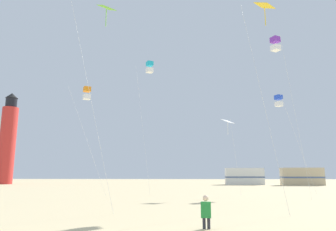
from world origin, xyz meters
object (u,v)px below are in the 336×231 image
Objects in this scene: kite_diamond_lime at (105,15)px; rv_van_white at (244,176)px; kite_box_blue at (279,101)px; lighthouse_distant at (8,140)px; kite_box_orange at (87,93)px; kite_box_violet at (276,44)px; rv_van_tan at (302,177)px; kite_box_cyan at (150,67)px; kite_diamond_white at (228,124)px; kite_diamond_gold at (264,13)px; kite_flyer_standing at (206,211)px.

rv_van_white is at bearing 68.90° from kite_diamond_lime.
lighthouse_distant reaches higher than kite_box_blue.
kite_box_violet is at bearing -9.60° from kite_box_orange.
rv_van_tan is at bearing 56.66° from kite_diamond_lime.
kite_box_cyan reaches higher than kite_diamond_white.
kite_diamond_white is (-5.59, -3.45, -2.81)m from kite_box_blue.
kite_diamond_lime is 1.80× the size of rv_van_tan.
kite_box_violet is at bearing -28.16° from kite_box_cyan.
kite_box_blue is at bearing -30.17° from lighthouse_distant.
kite_diamond_lime is (-9.02, 0.51, 0.43)m from kite_diamond_gold.
kite_box_blue is 25.29m from rv_van_white.
kite_diamond_white is (-0.61, 11.22, -4.35)m from kite_diamond_gold.
kite_box_orange is (-5.29, -3.07, -3.43)m from kite_box_cyan.
lighthouse_distant reaches higher than kite_diamond_gold.
kite_diamond_lime is at bearing -128.12° from kite_diamond_white.
kite_diamond_white reaches higher than rv_van_tan.
kite_box_cyan is 1.36× the size of kite_box_orange.
kite_diamond_gold is 0.96× the size of kite_diamond_lime.
kite_diamond_lime is 47.63m from lighthouse_distant.
kite_box_blue is 15.57m from kite_diamond_gold.
kite_diamond_lime is 11.10m from kite_box_orange.
lighthouse_distant reaches higher than kite_diamond_white.
kite_diamond_lime reaches higher than kite_diamond_white.
kite_box_cyan is 38.76m from lighthouse_distant.
kite_flyer_standing is 55.50m from lighthouse_distant.
kite_diamond_gold is 1.73× the size of rv_van_white.
kite_diamond_gold is 53.75m from lighthouse_distant.
kite_box_cyan reaches higher than kite_diamond_lime.
kite_box_orange is (-4.18, 10.09, -2.00)m from kite_diamond_lime.
kite_diamond_gold is at bearing -122.40° from kite_flyer_standing.
kite_diamond_white is at bearing 2.83° from kite_box_orange.
kite_diamond_white is at bearing 51.88° from kite_diamond_lime.
kite_flyer_standing is 0.18× the size of rv_van_tan.
kite_box_orange reaches higher than rv_van_tan.
kite_box_cyan reaches higher than kite_box_blue.
kite_box_orange is 34.79m from rv_van_white.
kite_diamond_lime is at bearing -94.83° from kite_box_cyan.
kite_diamond_white is at bearing -18.58° from kite_box_cyan.
rv_van_tan is (8.79, -2.46, 0.00)m from rv_van_white.
kite_box_blue is 0.74× the size of kite_box_cyan.
kite_diamond_gold is (-2.93, -7.87, -1.56)m from kite_box_violet.
rv_van_tan reaches higher than kite_flyer_standing.
kite_diamond_gold reaches higher than kite_box_orange.
kite_box_violet is 1.92× the size of kite_diamond_white.
lighthouse_distant is (-39.82, 31.14, -4.27)m from kite_box_violet.
kite_flyer_standing is at bearing -127.29° from kite_diamond_gold.
kite_box_blue is at bearing -89.71° from rv_van_white.
rv_van_white is (2.82, 30.90, -10.72)m from kite_box_violet.
kite_box_cyan is at bearing 151.84° from kite_box_violet.
kite_diamond_lime reaches higher than rv_van_white.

